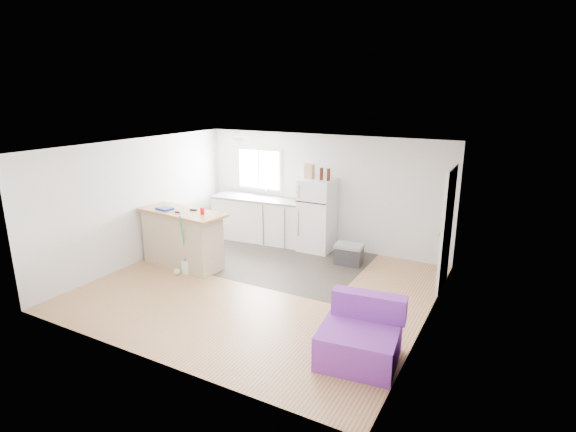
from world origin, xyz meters
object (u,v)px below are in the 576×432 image
object	(u,v)px
kitchen_cabinets	(260,219)
blue_tray	(165,209)
purple_seat	(360,338)
bottle_right	(328,175)
red_cup	(202,211)
refrigerator	(317,215)
cardboard_box	(309,171)
mop	(179,263)
cooler	(349,254)
cleaner_jug	(186,267)
bottle_left	(321,174)
peninsula	(182,238)

from	to	relation	value
kitchen_cabinets	blue_tray	bearing A→B (deg)	-116.45
purple_seat	bottle_right	xyz separation A→B (m)	(-1.92, 3.33, 1.36)
red_cup	blue_tray	bearing A→B (deg)	-174.66
refrigerator	cardboard_box	world-z (taller)	cardboard_box
mop	red_cup	distance (m)	1.04
kitchen_cabinets	cooler	bearing A→B (deg)	-15.52
kitchen_cabinets	cooler	world-z (taller)	kitchen_cabinets
cooler	cleaner_jug	world-z (taller)	cooler
bottle_left	bottle_right	world-z (taller)	same
red_cup	peninsula	bearing A→B (deg)	-179.74
refrigerator	purple_seat	bearing A→B (deg)	-57.71
kitchen_cabinets	blue_tray	distance (m)	2.32
peninsula	cooler	bearing A→B (deg)	35.22
purple_seat	kitchen_cabinets	bearing A→B (deg)	129.34
refrigerator	cleaner_jug	size ratio (longest dim) A/B	5.03
refrigerator	cardboard_box	xyz separation A→B (m)	(-0.18, -0.03, 0.91)
cleaner_jug	mop	xyz separation A→B (m)	(-0.08, -0.09, 0.10)
cardboard_box	refrigerator	bearing A→B (deg)	8.60
mop	cardboard_box	xyz separation A→B (m)	(1.47, 2.38, 1.44)
kitchen_cabinets	purple_seat	world-z (taller)	kitchen_cabinets
red_cup	blue_tray	size ratio (longest dim) A/B	0.40
red_cup	bottle_left	distance (m)	2.50
peninsula	blue_tray	size ratio (longest dim) A/B	6.11
purple_seat	bottle_left	bearing A→B (deg)	114.70
cooler	cleaner_jug	bearing A→B (deg)	-146.98
refrigerator	blue_tray	bearing A→B (deg)	-137.10
red_cup	bottle_right	distance (m)	2.59
cleaner_jug	bottle_left	size ratio (longest dim) A/B	1.21
kitchen_cabinets	refrigerator	bearing A→B (deg)	-4.57
peninsula	cooler	distance (m)	3.22
mop	cardboard_box	world-z (taller)	cardboard_box
refrigerator	bottle_left	bearing A→B (deg)	-24.54
kitchen_cabinets	peninsula	bearing A→B (deg)	-109.06
bottle_right	peninsula	bearing A→B (deg)	-137.80
cleaner_jug	bottle_left	distance (m)	3.20
red_cup	cardboard_box	world-z (taller)	cardboard_box
peninsula	cardboard_box	size ratio (longest dim) A/B	6.11
purple_seat	cleaner_jug	xyz separation A→B (m)	(-3.74, 1.07, -0.15)
refrigerator	blue_tray	size ratio (longest dim) A/B	5.07
refrigerator	red_cup	xyz separation A→B (m)	(-1.37, -2.01, 0.39)
kitchen_cabinets	cardboard_box	bearing A→B (deg)	-5.81
mop	bottle_right	world-z (taller)	bottle_right
bottle_left	purple_seat	bearing A→B (deg)	-58.12
kitchen_cabinets	mop	distance (m)	2.43
cleaner_jug	bottle_right	size ratio (longest dim) A/B	1.21
red_cup	bottle_left	xyz separation A→B (m)	(1.47, 1.96, 0.50)
cleaner_jug	blue_tray	bearing A→B (deg)	157.26
cleaner_jug	cooler	bearing A→B (deg)	34.48
cleaner_jug	purple_seat	bearing A→B (deg)	-18.91
cooler	cleaner_jug	distance (m)	3.09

